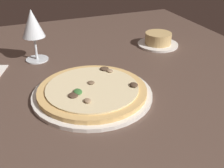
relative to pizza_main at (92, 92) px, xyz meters
The scene contains 4 objects.
dining_table 11.07cm from the pizza_main, 78.98° to the left, with size 150.00×110.00×4.00cm, color brown.
pizza_main is the anchor object (origin of this frame).
ramekin_on_saucer 43.24cm from the pizza_main, 126.93° to the left, with size 15.14×15.14×4.94cm.
wine_glass_far 32.70cm from the pizza_main, 161.11° to the right, with size 7.49×7.49×17.16cm.
Camera 1 is at (60.56, -29.68, 43.34)cm, focal length 45.93 mm.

